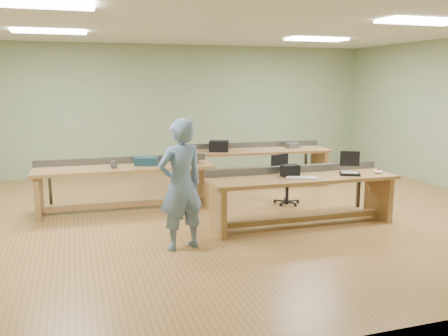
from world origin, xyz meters
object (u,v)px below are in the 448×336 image
Objects in this scene: camera_bag at (290,171)px; parts_bin_teal at (147,161)px; parts_bin_grey at (185,160)px; workbench_mid at (125,177)px; workbench_back at (254,159)px; workbench_front at (302,189)px; person at (181,185)px; mug at (114,165)px; task_chair at (285,186)px; drinks_can at (113,164)px; laptop_base at (350,174)px.

parts_bin_teal is (-1.90, 1.65, -0.02)m from camera_bag.
camera_bag is 2.51m from parts_bin_teal.
parts_bin_grey is at bearing -6.53° from parts_bin_teal.
parts_bin_grey is at bearing -1.35° from workbench_mid.
workbench_front is at bearing -92.39° from workbench_back.
workbench_front is at bearing -48.67° from parts_bin_grey.
parts_bin_teal is at bearing -102.84° from person.
mug is (-0.56, -0.16, -0.02)m from parts_bin_teal.
task_chair is 7.77× the size of drinks_can.
person is at bearing -120.39° from workbench_back.
parts_bin_teal is at bearing 4.87° from workbench_mid.
task_chair is at bearing -5.95° from mug.
task_chair is 1.84m from parts_bin_grey.
workbench_mid is 0.93× the size of workbench_back.
parts_bin_teal is at bearing -150.26° from workbench_back.
task_chair is (2.27, 1.71, -0.53)m from person.
parts_bin_grey reaches higher than workbench_front.
person is (-2.29, -3.32, 0.29)m from workbench_back.
workbench_front is 11.20× the size of camera_bag.
laptop_base is at bearing -94.20° from task_chair.
task_chair is 2.28× the size of parts_bin_teal.
workbench_front is 3.11m from drinks_can.
camera_bag reaches higher than parts_bin_grey.
workbench_back is 28.22× the size of drinks_can.
workbench_back is 3.00m from laptop_base.
parts_bin_grey is at bearing 145.03° from task_chair.
parts_bin_teal reaches higher than task_chair.
workbench_back is at bearing 34.95° from parts_bin_grey.
laptop_base is 0.77× the size of parts_bin_teal.
person is 2.12m from mug.
person reaches higher than laptop_base.
mug is (-0.67, 2.01, -0.05)m from person.
parts_bin_teal is at bearing 174.65° from laptop_base.
camera_bag is at bearing -162.86° from laptop_base.
camera_bag is (-0.51, -2.80, 0.27)m from workbench_back.
mug is (-2.63, 1.53, 0.24)m from workbench_front.
workbench_mid is at bearing 38.49° from mug.
workbench_back is at bearing 24.34° from workbench_mid.
laptop_base is 3.35m from parts_bin_teal.
workbench_mid is at bearing 178.18° from laptop_base.
parts_bin_teal is (0.38, 0.02, 0.26)m from workbench_mid.
parts_bin_grey is (-1.72, 0.39, 0.49)m from task_chair.
parts_bin_teal is (-2.07, 1.69, 0.26)m from workbench_front.
camera_bag is 0.29× the size of task_chair.
camera_bag is 2.87m from mug.
parts_bin_teal is 0.58m from mug.
task_chair reaches higher than workbench_front.
workbench_mid is 2.23m from person.
drinks_can reaches higher than workbench_front.
parts_bin_teal is at bearing 146.75° from task_chair.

